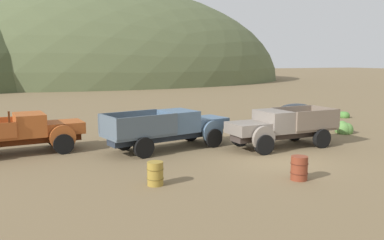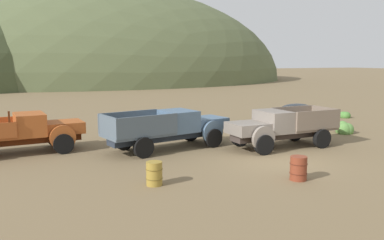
{
  "view_description": "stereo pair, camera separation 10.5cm",
  "coord_description": "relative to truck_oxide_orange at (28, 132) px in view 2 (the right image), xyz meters",
  "views": [
    {
      "loc": [
        -10.37,
        -14.61,
        4.45
      ],
      "look_at": [
        -1.98,
        4.96,
        1.27
      ],
      "focal_mm": 38.43,
      "sensor_mm": 36.0,
      "label": 1
    },
    {
      "loc": [
        -10.28,
        -14.66,
        4.45
      ],
      "look_at": [
        -1.98,
        4.96,
        1.27
      ],
      "focal_mm": 38.43,
      "sensor_mm": 36.0,
      "label": 2
    }
  ],
  "objects": [
    {
      "name": "ground_plane",
      "position": [
        9.99,
        -6.1,
        -1.0
      ],
      "size": [
        300.0,
        300.0,
        0.0
      ],
      "primitive_type": "plane",
      "color": "brown"
    },
    {
      "name": "hill_far_right",
      "position": [
        14.38,
        62.05,
        -1.0
      ],
      "size": [
        77.71,
        51.08,
        37.47
      ],
      "primitive_type": "ellipsoid",
      "color": "#56603D",
      "rests_on": "ground"
    },
    {
      "name": "truck_oxide_orange",
      "position": [
        0.0,
        0.0,
        0.0
      ],
      "size": [
        6.14,
        2.78,
        2.16
      ],
      "rotation": [
        0.0,
        0.0,
        0.09
      ],
      "color": "#51220D",
      "rests_on": "ground"
    },
    {
      "name": "truck_chalk_blue",
      "position": [
        6.87,
        -1.72,
        0.02
      ],
      "size": [
        6.77,
        3.33,
        1.91
      ],
      "rotation": [
        0.0,
        0.0,
        0.21
      ],
      "color": "#262D39",
      "rests_on": "ground"
    },
    {
      "name": "truck_primer_gray",
      "position": [
        11.48,
        -3.69,
        0.01
      ],
      "size": [
        5.81,
        2.57,
        1.91
      ],
      "rotation": [
        0.0,
        0.0,
        3.18
      ],
      "color": "#3D322D",
      "rests_on": "ground"
    },
    {
      "name": "car_rust_red",
      "position": [
        16.66,
        1.08,
        -0.18
      ],
      "size": [
        5.07,
        2.72,
        1.57
      ],
      "rotation": [
        0.0,
        0.0,
        0.22
      ],
      "color": "maroon",
      "rests_on": "ground"
    },
    {
      "name": "oil_drum_by_truck",
      "position": [
        9.07,
        -8.73,
        -0.55
      ],
      "size": [
        0.66,
        0.66,
        0.89
      ],
      "color": "brown",
      "rests_on": "ground"
    },
    {
      "name": "oil_drum_foreground",
      "position": [
        3.97,
        -7.25,
        -0.57
      ],
      "size": [
        0.61,
        0.61,
        0.85
      ],
      "color": "olive",
      "rests_on": "ground"
    },
    {
      "name": "bush_front_right",
      "position": [
        22.47,
        3.23,
        -0.84
      ],
      "size": [
        0.85,
        0.87,
        0.61
      ],
      "color": "#4C8438",
      "rests_on": "ground"
    },
    {
      "name": "bush_back_edge",
      "position": [
        17.65,
        -1.9,
        -0.76
      ],
      "size": [
        1.04,
        1.14,
        0.93
      ],
      "color": "#5B8E42",
      "rests_on": "ground"
    }
  ]
}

